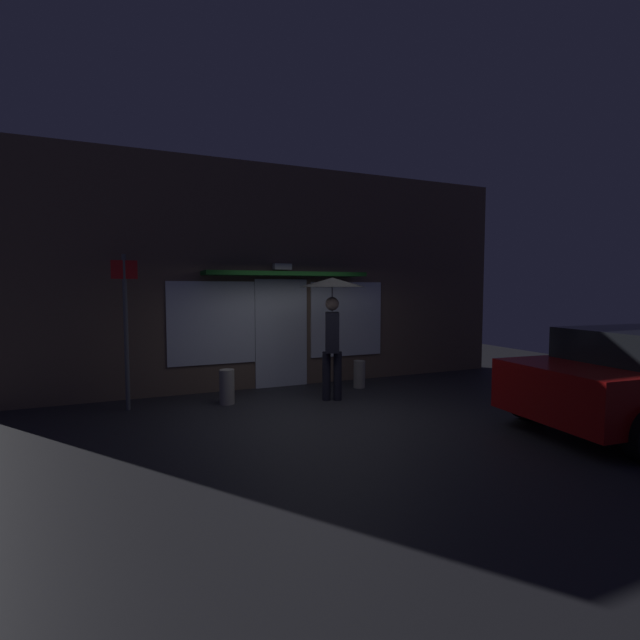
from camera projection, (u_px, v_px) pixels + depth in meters
ground_plane at (324, 413)px, 7.32m from camera, size 18.00×18.00×0.00m
building_facade at (279, 278)px, 9.31m from camera, size 10.62×1.00×4.50m
person_with_umbrella at (332, 305)px, 8.05m from camera, size 1.17×1.17×2.20m
street_sign_post at (126, 323)px, 7.39m from camera, size 0.40×0.07×2.57m
sidewalk_bollard at (359, 374)px, 9.18m from camera, size 0.24×0.24×0.55m
sidewalk_bollard_2 at (227, 387)px, 7.87m from camera, size 0.26×0.26×0.61m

